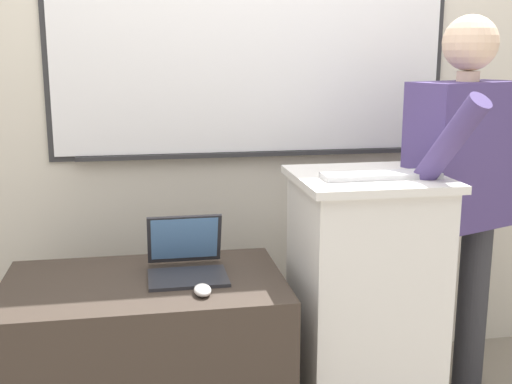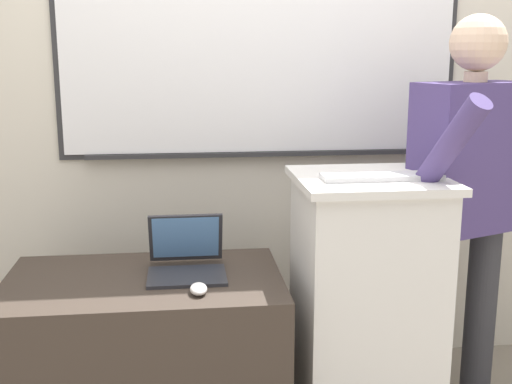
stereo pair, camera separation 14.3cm
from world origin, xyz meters
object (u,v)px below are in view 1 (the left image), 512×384
Objects in this scene: lectern_podium at (363,304)px; laptop at (186,257)px; person_presenter at (461,187)px; computer_mouse_by_laptop at (203,290)px; side_desk at (147,366)px; wireless_keyboard at (381,175)px.

laptop is at bearing 174.99° from lectern_podium.
person_presenter is (0.45, 0.11, 0.44)m from lectern_podium.
person_presenter is 1.17m from computer_mouse_by_laptop.
lectern_podium is 0.73m from laptop.
lectern_podium is 3.47× the size of laptop.
side_desk is at bearing 163.69° from person_presenter.
laptop is 0.69× the size of wireless_keyboard.
laptop reaches higher than computer_mouse_by_laptop.
person_presenter is 1.16m from laptop.
lectern_podium is 0.63m from person_presenter.
side_desk is 1.44m from person_presenter.
person_presenter is 0.47m from wireless_keyboard.
lectern_podium reaches higher than computer_mouse_by_laptop.
computer_mouse_by_laptop is (0.20, -0.18, 0.36)m from side_desk.
computer_mouse_by_laptop is at bearing -80.89° from laptop.
wireless_keyboard is (0.02, -0.07, 0.53)m from lectern_podium.
person_presenter is at bearing 2.62° from laptop.
computer_mouse_by_laptop is at bearing 173.67° from person_presenter.
lectern_podium is 0.87m from side_desk.
lectern_podium is 2.39× the size of wireless_keyboard.
side_desk is at bearing -160.04° from laptop.
laptop is at bearing 19.96° from side_desk.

